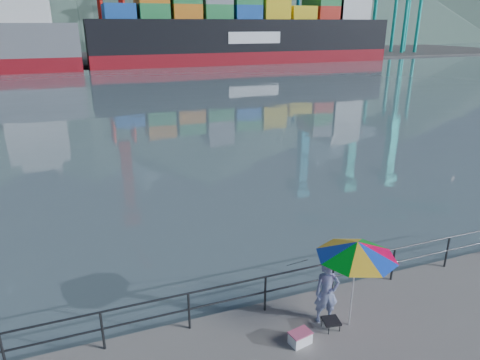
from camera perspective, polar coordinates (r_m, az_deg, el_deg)
name	(u,v)px	position (r m, az deg, el deg)	size (l,w,h in m)	color
harbor_water	(83,49)	(136.95, -20.19, 16.13)	(500.00, 280.00, 0.00)	slate
far_dock	(136,57)	(100.81, -13.73, 15.70)	(200.00, 40.00, 0.40)	#514F4C
guardrail	(228,301)	(11.02, -1.57, -15.87)	(22.00, 0.06, 1.03)	#2D3033
container_stacks	(247,41)	(107.38, 0.92, 18.01)	(58.00, 5.40, 7.80)	yellow
fisherman	(327,293)	(10.99, 11.49, -14.49)	(0.60, 0.39, 1.65)	navy
beach_umbrella	(357,249)	(10.32, 15.33, -8.90)	(1.93, 1.93, 2.31)	white
folding_stool	(331,324)	(11.18, 12.03, -18.27)	(0.45, 0.45, 0.26)	black
cooler_bag	(300,338)	(10.66, 8.02, -20.17)	(0.48, 0.32, 0.28)	white
fishing_rod	(295,291)	(12.38, 7.31, -14.48)	(0.02, 0.02, 2.07)	black
container_ship	(253,29)	(85.92, 1.77, 19.45)	(57.26, 9.54, 18.10)	maroon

